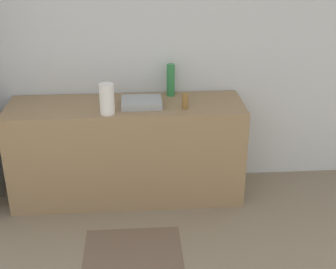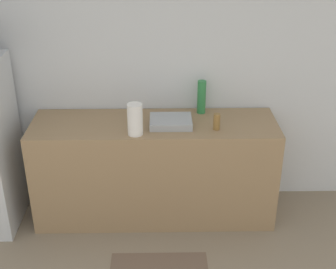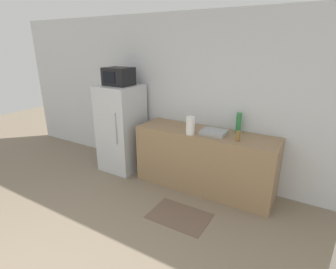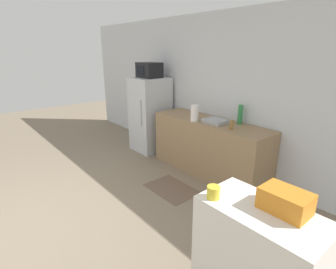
{
  "view_description": "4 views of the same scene",
  "coord_description": "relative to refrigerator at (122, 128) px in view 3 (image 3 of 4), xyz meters",
  "views": [
    {
      "loc": [
        0.37,
        -0.99,
        2.37
      ],
      "look_at": [
        0.58,
        1.99,
        1.03
      ],
      "focal_mm": 50.0,
      "sensor_mm": 36.0,
      "label": 1
    },
    {
      "loc": [
        0.33,
        -0.69,
        2.6
      ],
      "look_at": [
        0.38,
        2.24,
        1.13
      ],
      "focal_mm": 50.0,
      "sensor_mm": 36.0,
      "label": 2
    },
    {
      "loc": [
        1.65,
        -0.51,
        2.14
      ],
      "look_at": [
        0.17,
        1.99,
        1.13
      ],
      "focal_mm": 28.0,
      "sensor_mm": 36.0,
      "label": 3
    },
    {
      "loc": [
        2.97,
        -0.25,
        2.01
      ],
      "look_at": [
        0.32,
        1.97,
        0.89
      ],
      "focal_mm": 28.0,
      "sensor_mm": 36.0,
      "label": 4
    }
  ],
  "objects": [
    {
      "name": "bottle_short",
      "position": [
        2.05,
        -0.06,
        0.24
      ],
      "size": [
        0.06,
        0.06,
        0.14
      ],
      "primitive_type": "cylinder",
      "color": "olive",
      "rests_on": "counter"
    },
    {
      "name": "paper_towel_roll",
      "position": [
        1.39,
        -0.13,
        0.3
      ],
      "size": [
        0.12,
        0.12,
        0.26
      ],
      "primitive_type": "cylinder",
      "color": "white",
      "rests_on": "counter"
    },
    {
      "name": "sink_basin",
      "position": [
        1.68,
        0.03,
        0.2
      ],
      "size": [
        0.35,
        0.27,
        0.06
      ],
      "primitive_type": "cube",
      "color": "#9EA3A8",
      "rests_on": "counter"
    },
    {
      "name": "refrigerator",
      "position": [
        0.0,
        0.0,
        0.0
      ],
      "size": [
        0.64,
        0.69,
        1.49
      ],
      "color": "silver",
      "rests_on": "ground_plane"
    },
    {
      "name": "wall_back",
      "position": [
        1.26,
        0.42,
        0.56
      ],
      "size": [
        8.0,
        0.06,
        2.6
      ],
      "primitive_type": "cube",
      "color": "silver",
      "rests_on": "ground_plane"
    },
    {
      "name": "kitchen_rug",
      "position": [
        1.57,
        -0.77,
        -0.74
      ],
      "size": [
        0.78,
        0.53,
        0.01
      ],
      "primitive_type": "cube",
      "color": "brown",
      "rests_on": "ground_plane"
    },
    {
      "name": "counter",
      "position": [
        1.53,
        0.07,
        -0.29
      ],
      "size": [
        2.1,
        0.62,
        0.92
      ],
      "primitive_type": "cube",
      "color": "#937551",
      "rests_on": "ground_plane"
    },
    {
      "name": "microwave",
      "position": [
        -0.0,
        -0.0,
        0.89
      ],
      "size": [
        0.45,
        0.36,
        0.29
      ],
      "color": "black",
      "rests_on": "refrigerator"
    },
    {
      "name": "bottle_tall",
      "position": [
        1.95,
        0.28,
        0.32
      ],
      "size": [
        0.08,
        0.08,
        0.3
      ],
      "primitive_type": "cylinder",
      "color": "#2D7F42",
      "rests_on": "counter"
    }
  ]
}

